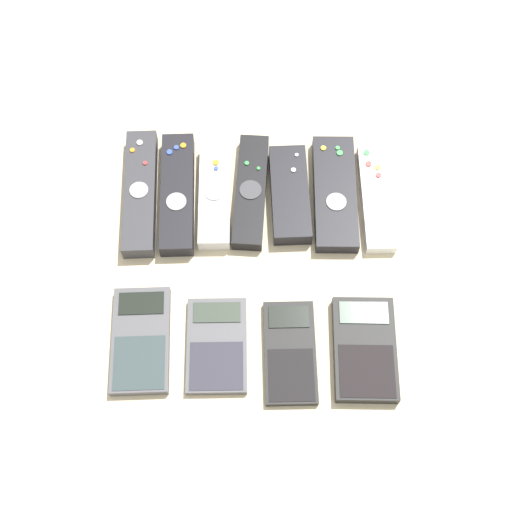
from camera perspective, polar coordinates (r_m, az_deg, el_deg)
The scene contains 12 objects.
ground_plane at distance 0.98m, azimuth -0.04°, elevation -1.79°, with size 3.00×3.00×0.00m, color beige.
remote_0 at distance 1.04m, azimuth -9.24°, elevation 5.03°, with size 0.06×0.20×0.03m.
remote_1 at distance 1.03m, azimuth -6.30°, elevation 5.00°, with size 0.06×0.19×0.03m.
remote_2 at distance 1.03m, azimuth -3.33°, elevation 4.87°, with size 0.05×0.17×0.02m.
remote_3 at distance 1.03m, azimuth -0.42°, elevation 5.20°, with size 0.05×0.18×0.02m.
remote_4 at distance 1.02m, azimuth 2.72°, elevation 4.96°, with size 0.06×0.15×0.03m.
remote_5 at distance 1.03m, azimuth 6.33°, elevation 5.01°, with size 0.06×0.18×0.02m.
remote_6 at distance 1.04m, azimuth 9.58°, elevation 4.60°, with size 0.05×0.17×0.02m.
calculator_0 at distance 0.95m, azimuth -9.20°, elevation -6.64°, with size 0.08×0.15×0.02m.
calculator_1 at distance 0.94m, azimuth -3.15°, elevation -7.14°, with size 0.08×0.13×0.01m.
calculator_2 at distance 0.93m, azimuth 2.74°, elevation -7.69°, with size 0.07×0.14×0.01m.
calculator_3 at distance 0.94m, azimuth 8.69°, elevation -7.37°, with size 0.08×0.14×0.02m.
Camera 1 is at (0.01, -0.39, 0.89)m, focal length 50.00 mm.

